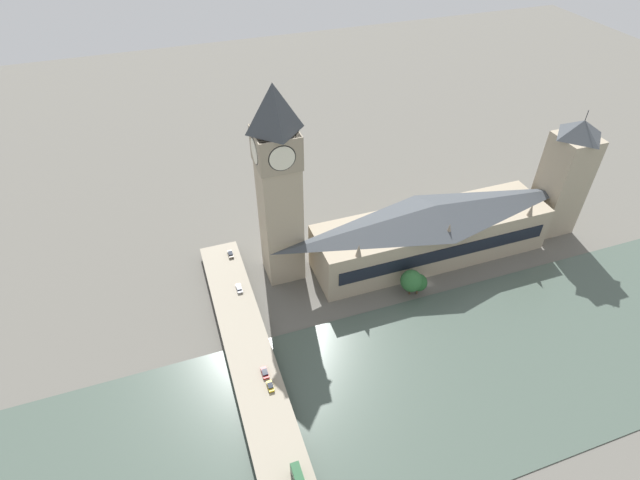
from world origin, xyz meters
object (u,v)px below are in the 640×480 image
clock_tower (278,183)px  car_southbound_lead (230,254)px  car_southbound_tail (270,386)px  victoria_tower (564,177)px  road_bridge (271,428)px  car_southbound_mid (239,288)px  parliament_hall (431,232)px  car_northbound_mid (265,373)px

clock_tower → car_southbound_lead: 42.12m
car_southbound_tail → car_southbound_lead: bearing=-0.5°
victoria_tower → car_southbound_tail: victoria_tower is taller
road_bridge → victoria_tower: bearing=-68.5°
clock_tower → car_southbound_mid: 41.88m
clock_tower → car_southbound_mid: bearing=114.1°
victoria_tower → car_southbound_mid: 136.53m
road_bridge → car_southbound_mid: bearing=-2.9°
car_southbound_tail → victoria_tower: bearing=-72.7°
parliament_hall → road_bridge: bearing=124.3°
clock_tower → road_bridge: (-64.47, 22.03, -37.75)m
parliament_hall → car_southbound_lead: 79.26m
parliament_hall → car_southbound_mid: bearing=88.7°
car_northbound_mid → car_southbound_tail: 5.28m
parliament_hall → car_southbound_tail: size_ratio=24.31×
victoria_tower → road_bridge: size_ratio=0.32×
car_southbound_mid → road_bridge: bearing=177.1°
car_southbound_mid → victoria_tower: bearing=-90.7°
car_southbound_tail → car_southbound_mid: bearing=0.3°
clock_tower → car_southbound_mid: clock_tower is taller
car_northbound_mid → parliament_hall: bearing=-64.5°
car_northbound_mid → car_southbound_lead: 58.03m
car_southbound_lead → car_southbound_mid: (-19.65, 0.76, -0.01)m
clock_tower → car_northbound_mid: 62.40m
clock_tower → car_southbound_mid: (-8.57, 19.18, -36.23)m
victoria_tower → car_southbound_tail: bearing=107.3°
clock_tower → victoria_tower: 117.39m
parliament_hall → victoria_tower: (0.06, -58.29, 12.70)m
car_southbound_lead → car_southbound_mid: bearing=177.8°
car_southbound_lead → victoria_tower: bearing=-99.0°
victoria_tower → road_bridge: (-54.29, 137.87, -21.69)m
car_southbound_lead → car_southbound_mid: 19.67m
parliament_hall → clock_tower: 65.14m
parliament_hall → car_northbound_mid: 85.53m
parliament_hall → victoria_tower: bearing=-89.9°
clock_tower → car_southbound_mid: size_ratio=16.54×
clock_tower → victoria_tower: (-10.19, -115.84, -16.05)m
victoria_tower → car_northbound_mid: (-36.75, 135.18, -20.24)m
parliament_hall → car_southbound_mid: parliament_hall is taller
clock_tower → car_southbound_lead: size_ratio=17.19×
clock_tower → victoria_tower: clock_tower is taller
victoria_tower → car_southbound_lead: 137.43m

